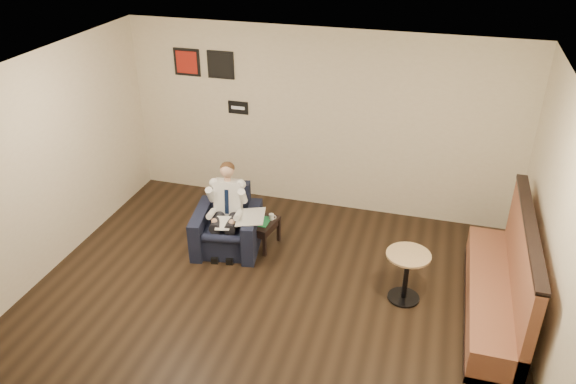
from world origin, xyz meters
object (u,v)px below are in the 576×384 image
(armchair, at_px, (227,221))
(smartphone, at_px, (265,216))
(green_folder, at_px, (255,220))
(banquette, at_px, (498,269))
(seated_man, at_px, (224,216))
(coffee_mug, at_px, (271,217))
(cafe_table, at_px, (406,277))
(side_table, at_px, (258,232))

(armchair, distance_m, smartphone, 0.56)
(green_folder, height_order, banquette, banquette)
(green_folder, bearing_deg, seated_man, -139.84)
(green_folder, xyz_separation_m, smartphone, (0.10, 0.15, -0.00))
(coffee_mug, relative_size, smartphone, 0.68)
(smartphone, relative_size, cafe_table, 0.19)
(armchair, relative_size, side_table, 1.81)
(side_table, bearing_deg, green_folder, -155.84)
(armchair, xyz_separation_m, green_folder, (0.36, 0.18, -0.02))
(side_table, bearing_deg, smartphone, 63.12)
(seated_man, xyz_separation_m, side_table, (0.37, 0.30, -0.39))
(smartphone, bearing_deg, cafe_table, -1.28)
(cafe_table, bearing_deg, armchair, 169.72)
(seated_man, height_order, smartphone, seated_man)
(armchair, distance_m, coffee_mug, 0.63)
(coffee_mug, relative_size, banquette, 0.03)
(seated_man, height_order, banquette, banquette)
(seated_man, relative_size, banquette, 0.47)
(side_table, height_order, cafe_table, cafe_table)
(seated_man, height_order, coffee_mug, seated_man)
(side_table, bearing_deg, banquette, -11.14)
(side_table, bearing_deg, coffee_mug, 24.16)
(smartphone, distance_m, banquette, 3.16)
(smartphone, bearing_deg, armchair, -125.11)
(banquette, relative_size, cafe_table, 3.70)
(coffee_mug, height_order, cafe_table, cafe_table)
(cafe_table, bearing_deg, coffee_mug, 159.53)
(banquette, bearing_deg, side_table, 168.86)
(seated_man, xyz_separation_m, banquette, (3.50, -0.32, 0.04))
(side_table, relative_size, green_folder, 1.22)
(armchair, xyz_separation_m, seated_man, (0.02, -0.11, 0.16))
(side_table, height_order, coffee_mug, coffee_mug)
(seated_man, xyz_separation_m, smartphone, (0.44, 0.43, -0.18))
(coffee_mug, distance_m, cafe_table, 2.07)
(armchair, height_order, green_folder, armchair)
(smartphone, height_order, cafe_table, cafe_table)
(armchair, height_order, cafe_table, armchair)
(armchair, relative_size, coffee_mug, 10.46)
(side_table, height_order, banquette, banquette)
(side_table, relative_size, coffee_mug, 5.79)
(smartphone, distance_m, cafe_table, 2.19)
(armchair, height_order, banquette, banquette)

